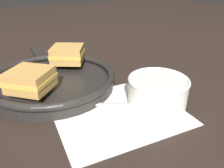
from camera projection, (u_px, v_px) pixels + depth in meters
name	position (u px, v px, depth m)	size (l,w,h in m)	color
ground_plane	(118.00, 112.00, 0.49)	(4.00, 4.00, 0.00)	black
napkin	(119.00, 110.00, 0.49)	(0.30, 0.26, 0.00)	white
soup_bowl	(158.00, 90.00, 0.50)	(0.14, 0.14, 0.07)	silver
spoon	(131.00, 104.00, 0.50)	(0.13, 0.09, 0.01)	#B7B7BC
skillet	(53.00, 80.00, 0.59)	(0.33, 0.47, 0.04)	black
sandwich_near_left	(68.00, 54.00, 0.64)	(0.12, 0.12, 0.05)	#C18E47
sandwich_near_right	(30.00, 80.00, 0.49)	(0.12, 0.12, 0.05)	#C18E47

